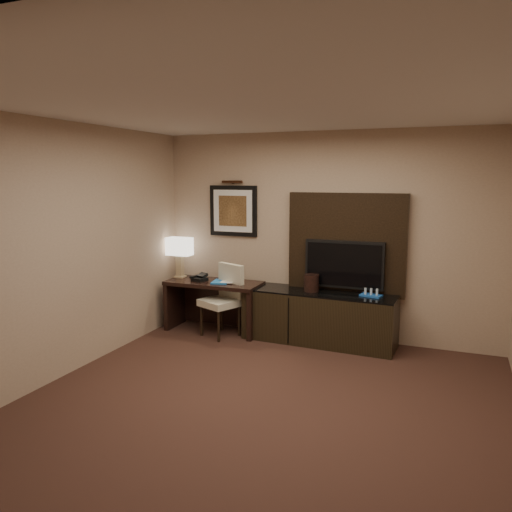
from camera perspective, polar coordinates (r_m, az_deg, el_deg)
The scene contains 19 objects.
floor at distance 4.67m, azimuth -0.31°, elevation -18.01°, with size 4.50×5.00×0.01m, color #361E18.
ceiling at distance 4.20m, azimuth -0.35°, elevation 16.99°, with size 4.50×5.00×0.01m, color silver.
wall_back at distance 6.59m, azimuth 7.87°, elevation 2.26°, with size 4.50×0.01×2.70m, color tan.
wall_front at distance 2.21m, azimuth -26.13°, elevation -12.33°, with size 4.50×0.01×2.70m, color tan.
wall_left at distance 5.48m, azimuth -22.71°, elevation 0.26°, with size 0.01×5.00×2.70m, color tan.
desk at distance 6.95m, azimuth -4.81°, elevation -5.73°, with size 1.31×0.56×0.70m, color black.
credenza at distance 6.50m, azimuth 7.17°, elevation -6.96°, with size 1.95×0.54×0.67m, color black.
tv_wall_panel at distance 6.48m, azimuth 10.30°, elevation 1.37°, with size 1.50×0.12×1.30m, color black.
tv at distance 6.42m, azimuth 10.06°, elevation -0.96°, with size 1.00×0.08×0.60m, color black.
artwork at distance 6.97m, azimuth -2.60°, elevation 5.18°, with size 0.70×0.04×0.70m, color black.
picture_light at distance 6.92m, azimuth -2.76°, elevation 8.46°, with size 0.04×0.04×0.30m, color #3F2314.
desk_chair at distance 6.70m, azimuth -4.12°, elevation -5.25°, with size 0.45×0.52×0.94m, color beige, non-canonical shape.
table_lamp at distance 7.16m, azimuth -8.71°, elevation -0.19°, with size 0.35×0.20×0.57m, color tan, non-canonical shape.
desk_phone at distance 6.90m, azimuth -6.47°, elevation -2.49°, with size 0.18×0.16×0.09m, color black, non-canonical shape.
blue_folder at distance 6.80m, azimuth -4.03°, elevation -2.95°, with size 0.22×0.29×0.02m, color #1C67B6.
book at distance 6.77m, azimuth -4.00°, elevation -2.07°, with size 0.17×0.02×0.23m, color beige.
water_bottle at distance 6.70m, azimuth -1.91°, elevation -2.33°, with size 0.06×0.06×0.19m, color silver.
ice_bucket at distance 6.42m, azimuth 6.35°, elevation -3.06°, with size 0.20×0.20×0.22m, color black.
minibar_tray at distance 6.28m, azimuth 13.02°, elevation -4.10°, with size 0.26×0.15×0.09m, color #1A54AE, non-canonical shape.
Camera 1 is at (1.56, -3.86, 2.12)m, focal length 35.00 mm.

